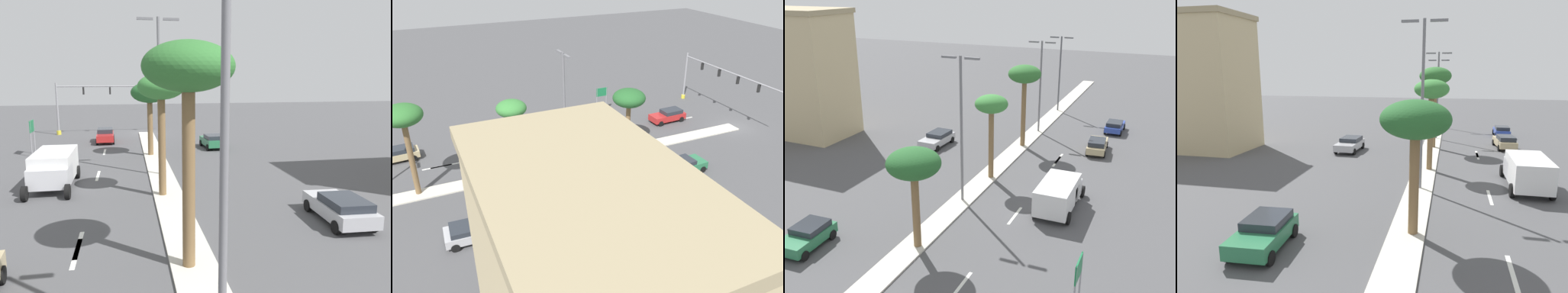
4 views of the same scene
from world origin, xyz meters
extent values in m
plane|color=#4C4C4F|center=(0.00, 27.50, 0.00)|extent=(160.00, 160.00, 0.00)
cube|color=beige|center=(0.00, 35.36, 0.06)|extent=(1.80, 70.71, 0.12)
cube|color=silver|center=(4.56, 4.00, 0.01)|extent=(0.20, 2.80, 0.01)
cube|color=silver|center=(4.56, 11.87, 0.01)|extent=(0.20, 2.80, 0.01)
cube|color=silver|center=(4.56, 20.83, 0.01)|extent=(0.20, 2.80, 0.01)
cube|color=silver|center=(4.56, 33.30, 0.01)|extent=(0.20, 2.80, 0.01)
cube|color=silver|center=(4.56, 32.53, 0.01)|extent=(0.20, 2.80, 0.01)
cylinder|color=gray|center=(10.76, -0.53, 3.20)|extent=(0.24, 0.24, 6.40)
cylinder|color=gold|center=(10.76, -0.53, 0.25)|extent=(0.53, 0.53, 0.50)
cylinder|color=gray|center=(2.71, -0.53, 5.95)|extent=(16.10, 0.16, 0.16)
cube|color=black|center=(7.54, -0.53, 5.40)|extent=(0.20, 0.32, 0.90)
sphere|color=red|center=(7.54, -0.65, 5.70)|extent=(0.18, 0.18, 0.18)
cube|color=black|center=(4.32, -0.53, 5.40)|extent=(0.20, 0.32, 0.90)
sphere|color=red|center=(4.32, -0.65, 5.70)|extent=(0.18, 0.18, 0.18)
cube|color=black|center=(1.10, -0.53, 5.40)|extent=(0.20, 0.32, 0.90)
sphere|color=red|center=(1.10, -0.65, 5.70)|extent=(0.18, 0.18, 0.18)
cube|color=black|center=(-2.12, -0.53, 5.40)|extent=(0.20, 0.32, 0.90)
sphere|color=red|center=(-2.12, -0.65, 5.70)|extent=(0.18, 0.18, 0.18)
cylinder|color=gray|center=(10.90, 11.52, 1.62)|extent=(0.10, 0.10, 3.23)
cylinder|color=gray|center=(10.90, 12.86, 1.62)|extent=(0.10, 0.10, 3.23)
cube|color=#19723F|center=(10.90, 12.19, 2.69)|extent=(0.08, 1.48, 1.08)
cylinder|color=brown|center=(0.29, 14.41, 2.64)|extent=(0.48, 0.48, 5.05)
ellipsoid|color=#235B28|center=(0.29, 14.41, 5.75)|extent=(3.34, 3.34, 1.84)
cylinder|color=brown|center=(0.35, 26.45, 3.11)|extent=(0.45, 0.45, 5.97)
ellipsoid|color=#387F38|center=(0.35, 26.45, 6.57)|extent=(2.74, 2.74, 1.51)
cylinder|color=brown|center=(0.21, 35.31, 3.52)|extent=(0.47, 0.47, 6.79)
ellipsoid|color=#2D6B2D|center=(0.21, 35.31, 7.48)|extent=(3.24, 3.24, 1.78)
cylinder|color=slate|center=(0.03, 21.49, 5.64)|extent=(0.20, 0.20, 11.04)
cube|color=slate|center=(-0.87, 21.49, 11.01)|extent=(1.10, 0.24, 0.16)
cube|color=slate|center=(0.93, 21.49, 11.01)|extent=(1.10, 0.24, 0.16)
cylinder|color=slate|center=(0.29, 40.60, 5.11)|extent=(0.20, 0.20, 9.98)
cube|color=#B2B2B7|center=(-7.95, 31.97, 0.65)|extent=(2.14, 4.38, 0.65)
cube|color=#262B33|center=(-7.93, 32.51, 1.17)|extent=(1.86, 2.44, 0.39)
cylinder|color=black|center=(-7.08, 30.43, 0.32)|extent=(0.25, 0.65, 0.64)
cylinder|color=black|center=(-8.94, 30.50, 0.32)|extent=(0.25, 0.65, 0.64)
cylinder|color=black|center=(-6.95, 33.44, 0.32)|extent=(0.25, 0.65, 0.64)
cylinder|color=black|center=(-8.81, 33.51, 0.32)|extent=(0.25, 0.65, 0.64)
cube|color=red|center=(4.75, 6.28, 0.67)|extent=(1.98, 4.42, 0.70)
cube|color=#262B33|center=(4.77, 5.73, 1.25)|extent=(1.72, 2.46, 0.46)
cylinder|color=black|center=(3.84, 7.76, 0.32)|extent=(0.25, 0.65, 0.64)
cylinder|color=black|center=(5.55, 7.83, 0.32)|extent=(0.25, 0.65, 0.64)
cylinder|color=black|center=(3.96, 4.72, 0.32)|extent=(0.25, 0.65, 0.64)
cylinder|color=black|center=(5.67, 4.79, 0.32)|extent=(0.25, 0.65, 0.64)
cylinder|color=black|center=(6.83, 35.21, 0.32)|extent=(0.27, 0.65, 0.64)
cube|color=#287047|center=(-6.20, 11.61, 0.66)|extent=(2.15, 3.90, 0.68)
cube|color=#262B33|center=(-6.23, 12.08, 1.20)|extent=(1.86, 2.18, 0.39)
cylinder|color=black|center=(-5.21, 10.33, 0.32)|extent=(0.26, 0.65, 0.64)
cylinder|color=black|center=(-7.05, 10.23, 0.32)|extent=(0.26, 0.65, 0.64)
cylinder|color=black|center=(-5.35, 12.99, 0.32)|extent=(0.26, 0.65, 0.64)
cylinder|color=black|center=(-7.19, 12.89, 0.32)|extent=(0.26, 0.65, 0.64)
cube|color=silver|center=(7.13, 24.51, 1.07)|extent=(2.41, 2.26, 1.23)
cube|color=silver|center=(7.13, 22.75, 1.38)|extent=(2.41, 4.79, 1.85)
cylinder|color=black|center=(5.93, 25.95, 0.45)|extent=(0.28, 0.90, 0.90)
cylinder|color=black|center=(8.34, 25.95, 0.45)|extent=(0.28, 0.90, 0.90)
cylinder|color=black|center=(5.93, 21.20, 0.45)|extent=(0.28, 0.90, 0.90)
cylinder|color=black|center=(8.34, 21.20, 0.45)|extent=(0.28, 0.90, 0.90)
camera|label=1|loc=(2.34, 48.31, 7.13)|focal=34.60mm
camera|label=2|loc=(-33.77, 34.53, 20.06)|focal=38.07mm
camera|label=3|loc=(14.23, -7.44, 15.97)|focal=42.49mm
camera|label=4|loc=(1.85, -1.95, 7.92)|focal=32.77mm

